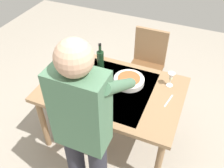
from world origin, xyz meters
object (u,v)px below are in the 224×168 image
person_server (84,130)px  water_cup_near_left (54,81)px  water_cup_near_right (84,56)px  wine_bottle (100,59)px  chair_near (147,61)px  wine_glass_left (171,77)px  dinner_plate_near (79,79)px  serving_bowl_pasta (129,80)px  dining_table (112,94)px

person_server → water_cup_near_left: person_server is taller
person_server → water_cup_near_left: size_ratio=19.14×
water_cup_near_left → water_cup_near_right: (-0.07, -0.48, 0.00)m
wine_bottle → chair_near: bearing=-121.1°
wine_glass_left → dinner_plate_near: (0.86, 0.26, -0.10)m
serving_bowl_pasta → person_server: bearing=88.0°
chair_near → wine_glass_left: size_ratio=6.03×
dining_table → water_cup_near_left: water_cup_near_left is taller
wine_bottle → wine_glass_left: (-0.73, -0.01, -0.01)m
water_cup_near_left → serving_bowl_pasta: (-0.66, -0.30, -0.01)m
person_server → dinner_plate_near: person_server is taller
serving_bowl_pasta → wine_glass_left: bearing=-162.7°
dining_table → person_server: bearing=97.4°
wine_bottle → dinner_plate_near: wine_bottle is taller
water_cup_near_left → dinner_plate_near: water_cup_near_left is taller
chair_near → water_cup_near_left: 1.22m
dining_table → wine_glass_left: 0.59m
dining_table → person_server: size_ratio=0.80×
wine_bottle → dinner_plate_near: 0.30m
water_cup_near_right → serving_bowl_pasta: 0.61m
serving_bowl_pasta → chair_near: bearing=-89.8°
chair_near → water_cup_near_left: (0.66, 1.00, 0.25)m
wine_glass_left → serving_bowl_pasta: 0.40m
wine_bottle → wine_glass_left: bearing=-179.5°
wine_bottle → dinner_plate_near: size_ratio=1.29×
wine_glass_left → water_cup_near_right: size_ratio=1.66×
wine_glass_left → dinner_plate_near: size_ratio=0.66×
wine_glass_left → water_cup_near_left: size_ratio=1.71×
water_cup_near_right → wine_bottle: bearing=163.2°
dining_table → wine_glass_left: size_ratio=8.95×
dinner_plate_near → dining_table: bearing=-178.0°
person_server → chair_near: bearing=-91.0°
chair_near → wine_bottle: 0.75m
dinner_plate_near → person_server: bearing=122.6°
water_cup_near_right → serving_bowl_pasta: water_cup_near_right is taller
chair_near → wine_bottle: (0.35, 0.59, 0.31)m
dining_table → wine_glass_left: wine_glass_left is taller
water_cup_near_left → serving_bowl_pasta: size_ratio=0.29×
dining_table → serving_bowl_pasta: bearing=-132.6°
dining_table → person_server: person_server is taller
chair_near → water_cup_near_right: bearing=41.5°
dining_table → water_cup_near_right: size_ratio=14.86×
dining_table → chair_near: chair_near is taller
dining_table → dinner_plate_near: (0.35, 0.01, 0.09)m
dinner_plate_near → water_cup_near_left: bearing=40.1°
chair_near → serving_bowl_pasta: 0.74m
chair_near → wine_glass_left: chair_near is taller
wine_glass_left → serving_bowl_pasta: wine_glass_left is taller
wine_glass_left → water_cup_near_left: wine_glass_left is taller
water_cup_near_right → dining_table: bearing=145.8°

